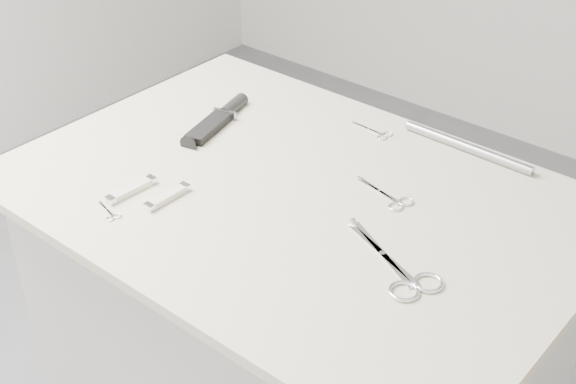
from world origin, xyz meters
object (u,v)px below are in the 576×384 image
Objects in this scene: metal_rail at (467,147)px; plinth at (294,383)px; tiny_scissors at (110,213)px; embroidery_scissors_b at (377,132)px; pocket_knife_b at (168,197)px; large_shears at (404,275)px; sheathed_knife at (220,118)px; pocket_knife_a at (131,189)px; embroidery_scissors_a at (391,198)px.

plinth is at bearing -116.97° from metal_rail.
embroidery_scissors_b is at bearing 84.18° from tiny_scissors.
pocket_knife_b is (-0.14, -0.42, 0.00)m from embroidery_scissors_b.
metal_rail reaches higher than large_shears.
large_shears is at bearing -74.14° from metal_rail.
large_shears is 0.58m from sheathed_knife.
plinth is 0.54m from embroidery_scissors_b.
pocket_knife_b is 0.57m from metal_rail.
embroidery_scissors_b is 1.41× the size of tiny_scissors.
large_shears is 0.50m from pocket_knife_a.
large_shears is at bearing 34.72° from tiny_scissors.
plinth is at bearing -84.39° from embroidery_scissors_b.
tiny_scissors is (-0.46, -0.18, -0.00)m from large_shears.
tiny_scissors is 0.36m from sheathed_knife.
tiny_scissors is 0.32× the size of sheathed_knife.
embroidery_scissors_b is 0.33× the size of metal_rail.
metal_rail is at bearing -32.74° from pocket_knife_b.
metal_rail is (0.16, 0.31, 0.48)m from plinth.
metal_rail is (0.38, 0.50, 0.00)m from pocket_knife_a.
pocket_knife_a reaches higher than embroidery_scissors_a.
embroidery_scissors_a is at bearing 32.09° from plinth.
pocket_knife_a reaches higher than embroidery_scissors_b.
sheathed_knife is at bearing -154.28° from metal_rail.
embroidery_scissors_a is 0.60× the size of sheathed_knife.
tiny_scissors is (-0.19, -0.25, 0.47)m from plinth.
tiny_scissors is at bearing 179.71° from sheathed_knife.
large_shears is at bearing -74.23° from pocket_knife_a.
large_shears reaches higher than plinth.
plinth is 0.56m from sheathed_knife.
metal_rail is (0.31, 0.47, 0.00)m from pocket_knife_b.
sheathed_knife is at bearing -145.79° from embroidery_scissors_b.
plinth is at bearing -124.00° from sheathed_knife.
pocket_knife_b is (-0.15, -0.16, 0.48)m from plinth.
embroidery_scissors_b is (-0.01, 0.26, 0.47)m from plinth.
pocket_knife_a is at bearing 178.53° from sheathed_knife.
large_shears is at bearing -77.87° from pocket_knife_b.
large_shears is (0.27, -0.07, 0.47)m from plinth.
tiny_scissors is at bearing -158.60° from pocket_knife_a.
pocket_knife_b is at bearing -145.40° from large_shears.
pocket_knife_a is at bearing 122.29° from tiny_scissors.
tiny_scissors is at bearing 155.90° from pocket_knife_b.
embroidery_scissors_b is 0.49m from pocket_knife_a.
tiny_scissors is 0.63× the size of pocket_knife_a.
pocket_knife_b is at bearing -134.02° from plinth.
sheathed_knife is 0.29m from pocket_knife_a.
embroidery_scissors_a is at bearing 152.00° from large_shears.
plinth is 14.26× the size of tiny_scissors.
embroidery_scissors_a and embroidery_scissors_b have the same top height.
embroidery_scissors_b is 0.54m from tiny_scissors.
sheathed_knife reaches higher than metal_rail.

